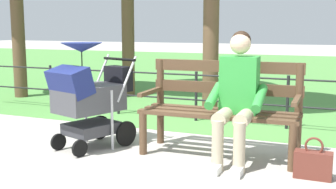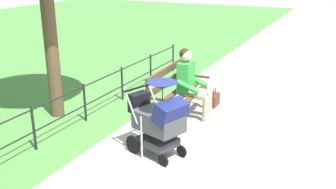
# 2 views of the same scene
# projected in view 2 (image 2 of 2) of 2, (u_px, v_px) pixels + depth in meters

# --- Properties ---
(ground_plane) EXTENTS (60.00, 60.00, 0.00)m
(ground_plane) POSITION_uv_depth(u_px,v_px,m) (162.00, 136.00, 6.36)
(ground_plane) COLOR #ADA89E
(park_bench) EXTENTS (1.62, 0.65, 0.96)m
(park_bench) POSITION_uv_depth(u_px,v_px,m) (175.00, 92.00, 6.90)
(park_bench) COLOR brown
(park_bench) RESTS_ON ground
(person_on_bench) EXTENTS (0.54, 0.74, 1.28)m
(person_on_bench) POSITION_uv_depth(u_px,v_px,m) (191.00, 82.00, 6.94)
(person_on_bench) COLOR tan
(person_on_bench) RESTS_ON ground
(stroller) EXTENTS (0.75, 0.99, 1.15)m
(stroller) POSITION_uv_depth(u_px,v_px,m) (159.00, 118.00, 5.56)
(stroller) COLOR black
(stroller) RESTS_ON ground
(handbag) EXTENTS (0.32, 0.14, 0.37)m
(handbag) POSITION_uv_depth(u_px,v_px,m) (214.00, 100.00, 7.68)
(handbag) COLOR brown
(handbag) RESTS_ON ground
(park_fence) EXTENTS (7.51, 0.04, 0.70)m
(park_fence) POSITION_uv_depth(u_px,v_px,m) (94.00, 94.00, 7.08)
(park_fence) COLOR black
(park_fence) RESTS_ON ground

